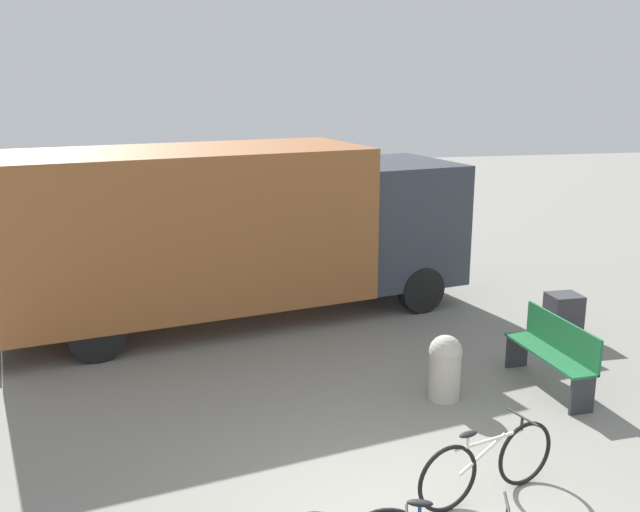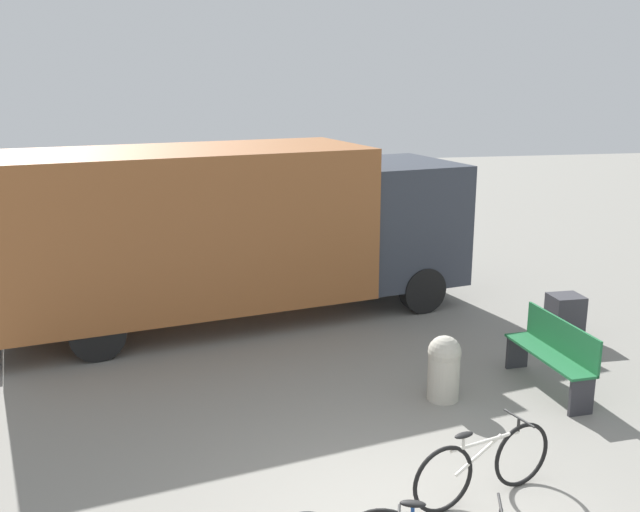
% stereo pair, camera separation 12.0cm
% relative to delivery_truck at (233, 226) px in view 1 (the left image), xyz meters
% --- Properties ---
extents(delivery_truck, '(8.48, 4.05, 3.03)m').
position_rel_delivery_truck_xyz_m(delivery_truck, '(0.00, 0.00, 0.00)').
color(delivery_truck, '#99592D').
rests_on(delivery_truck, ground).
extents(park_bench, '(0.50, 1.70, 1.00)m').
position_rel_delivery_truck_xyz_m(park_bench, '(4.00, -3.92, -1.12)').
color(park_bench, '#1E6638').
rests_on(park_bench, ground).
extents(bicycle_far, '(1.68, 0.60, 0.81)m').
position_rel_delivery_truck_xyz_m(bicycle_far, '(1.97, -6.19, -1.28)').
color(bicycle_far, black).
rests_on(bicycle_far, ground).
extents(bollard_near_bench, '(0.44, 0.44, 0.89)m').
position_rel_delivery_truck_xyz_m(bollard_near_bench, '(2.41, -3.92, -1.19)').
color(bollard_near_bench, '#B2AD9E').
rests_on(bollard_near_bench, ground).
extents(utility_box, '(0.52, 0.47, 0.72)m').
position_rel_delivery_truck_xyz_m(utility_box, '(5.22, -2.10, -1.31)').
color(utility_box, '#38383D').
rests_on(utility_box, ground).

